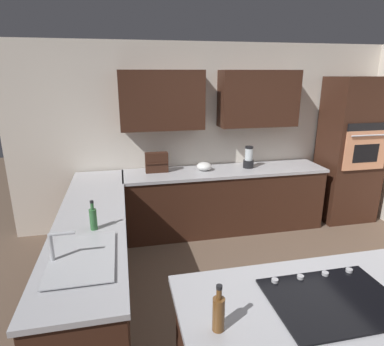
% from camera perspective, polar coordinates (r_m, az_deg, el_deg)
% --- Properties ---
extents(ground_plane, '(14.00, 14.00, 0.00)m').
position_cam_1_polar(ground_plane, '(3.64, 15.82, -20.93)').
color(ground_plane, brown).
extents(wall_back, '(6.00, 0.44, 2.60)m').
position_cam_1_polar(wall_back, '(4.80, 5.14, 7.95)').
color(wall_back, silver).
rests_on(wall_back, ground).
extents(lower_cabinets_back, '(2.80, 0.60, 0.86)m').
position_cam_1_polar(lower_cabinets_back, '(4.77, 5.65, -4.84)').
color(lower_cabinets_back, '#381E14').
rests_on(lower_cabinets_back, ground).
extents(countertop_back, '(2.84, 0.64, 0.04)m').
position_cam_1_polar(countertop_back, '(4.62, 5.81, 0.34)').
color(countertop_back, '#B2B2B7').
rests_on(countertop_back, lower_cabinets_back).
extents(lower_cabinets_side, '(0.60, 2.90, 0.86)m').
position_cam_1_polar(lower_cabinets_side, '(3.53, -16.38, -13.80)').
color(lower_cabinets_side, '#381E14').
rests_on(lower_cabinets_side, ground).
extents(countertop_side, '(0.64, 2.94, 0.04)m').
position_cam_1_polar(countertop_side, '(3.33, -17.03, -7.11)').
color(countertop_side, '#B2B2B7').
rests_on(countertop_side, lower_cabinets_side).
extents(island_top, '(1.86, 0.92, 0.04)m').
position_cam_1_polar(island_top, '(2.27, 23.32, -20.11)').
color(island_top, '#B2B2B7').
rests_on(island_top, island_base).
extents(wall_oven, '(0.80, 0.66, 2.15)m').
position_cam_1_polar(wall_oven, '(5.48, 25.73, 3.48)').
color(wall_oven, '#381E14').
rests_on(wall_oven, ground).
extents(sink_unit, '(0.46, 0.70, 0.23)m').
position_cam_1_polar(sink_unit, '(2.59, -18.66, -13.65)').
color(sink_unit, '#515456').
rests_on(sink_unit, countertop_side).
extents(cooktop, '(0.76, 0.56, 0.03)m').
position_cam_1_polar(cooktop, '(2.26, 23.32, -19.47)').
color(cooktop, black).
rests_on(cooktop, island_top).
extents(blender, '(0.15, 0.15, 0.31)m').
position_cam_1_polar(blender, '(4.73, 9.79, 2.47)').
color(blender, black).
rests_on(blender, countertop_back).
extents(mixing_bowl, '(0.21, 0.21, 0.11)m').
position_cam_1_polar(mixing_bowl, '(4.55, 2.11, 1.17)').
color(mixing_bowl, white).
rests_on(mixing_bowl, countertop_back).
extents(spice_rack, '(0.31, 0.11, 0.27)m').
position_cam_1_polar(spice_rack, '(4.47, -6.14, 1.83)').
color(spice_rack, '#381E14').
rests_on(spice_rack, countertop_back).
extents(dish_soap_bottle, '(0.06, 0.06, 0.26)m').
position_cam_1_polar(dish_soap_bottle, '(2.97, -16.75, -7.51)').
color(dish_soap_bottle, '#336B38').
rests_on(dish_soap_bottle, countertop_side).
extents(oil_bottle, '(0.07, 0.07, 0.27)m').
position_cam_1_polar(oil_bottle, '(1.86, 4.63, -22.96)').
color(oil_bottle, brown).
rests_on(oil_bottle, island_top).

